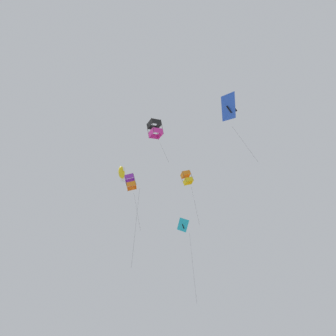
% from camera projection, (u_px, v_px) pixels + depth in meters
% --- Properties ---
extents(kite_delta_far_centre, '(2.77, 3.26, 7.24)m').
position_uv_depth(kite_delta_far_centre, '(229.00, 107.00, 36.46)').
color(kite_delta_far_centre, blue).
extents(kite_delta_low_drifter, '(1.42, 2.02, 9.03)m').
position_uv_depth(kite_delta_low_drifter, '(183.00, 225.00, 41.76)').
color(kite_delta_low_drifter, '#1EB2C6').
extents(kite_box_mid_left, '(2.04, 1.67, 6.67)m').
position_uv_depth(kite_box_mid_left, '(131.00, 182.00, 41.43)').
color(kite_box_mid_left, purple).
extents(kite_box_near_right, '(1.58, 1.29, 6.19)m').
position_uv_depth(kite_box_near_right, '(187.00, 178.00, 39.29)').
color(kite_box_near_right, orange).
extents(kite_box_near_left, '(1.69, 1.56, 4.43)m').
position_uv_depth(kite_box_near_left, '(155.00, 129.00, 33.06)').
color(kite_box_near_left, black).
extents(kite_fish_highest, '(2.47, 2.54, 9.82)m').
position_uv_depth(kite_fish_highest, '(122.00, 173.00, 34.27)').
color(kite_fish_highest, yellow).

